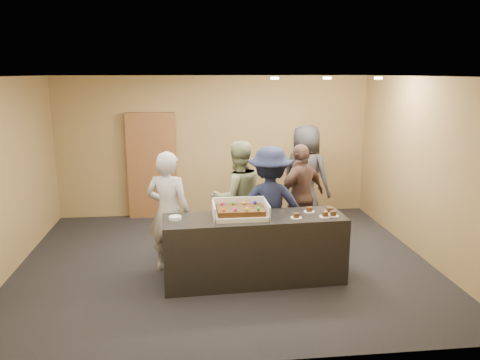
{
  "coord_description": "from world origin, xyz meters",
  "views": [
    {
      "loc": [
        -0.5,
        -6.49,
        2.75
      ],
      "look_at": [
        0.23,
        0.0,
        1.25
      ],
      "focal_mm": 35.0,
      "sensor_mm": 36.0,
      "label": 1
    }
  ],
  "objects_px": {
    "sheet_cake": "(241,210)",
    "person_sage_man": "(238,198)",
    "person_dark_suit": "(305,177)",
    "person_brown_extra": "(301,196)",
    "cake_box": "(240,213)",
    "storage_cabinet": "(152,166)",
    "plate_stack": "(175,218)",
    "person_navy_man": "(270,206)",
    "person_server_grey": "(168,212)",
    "serving_counter": "(254,249)"
  },
  "relations": [
    {
      "from": "storage_cabinet",
      "to": "cake_box",
      "type": "distance_m",
      "value": 3.34
    },
    {
      "from": "serving_counter",
      "to": "person_sage_man",
      "type": "bearing_deg",
      "value": 93.28
    },
    {
      "from": "person_navy_man",
      "to": "person_dark_suit",
      "type": "relative_size",
      "value": 0.93
    },
    {
      "from": "sheet_cake",
      "to": "person_brown_extra",
      "type": "distance_m",
      "value": 1.67
    },
    {
      "from": "serving_counter",
      "to": "person_server_grey",
      "type": "relative_size",
      "value": 1.39
    },
    {
      "from": "sheet_cake",
      "to": "person_dark_suit",
      "type": "bearing_deg",
      "value": 56.87
    },
    {
      "from": "storage_cabinet",
      "to": "person_brown_extra",
      "type": "distance_m",
      "value": 3.09
    },
    {
      "from": "serving_counter",
      "to": "cake_box",
      "type": "relative_size",
      "value": 3.35
    },
    {
      "from": "cake_box",
      "to": "person_server_grey",
      "type": "xyz_separation_m",
      "value": [
        -0.95,
        0.42,
        -0.09
      ]
    },
    {
      "from": "person_brown_extra",
      "to": "person_dark_suit",
      "type": "relative_size",
      "value": 0.89
    },
    {
      "from": "storage_cabinet",
      "to": "person_sage_man",
      "type": "relative_size",
      "value": 1.15
    },
    {
      "from": "serving_counter",
      "to": "storage_cabinet",
      "type": "bearing_deg",
      "value": 113.82
    },
    {
      "from": "cake_box",
      "to": "plate_stack",
      "type": "height_order",
      "value": "cake_box"
    },
    {
      "from": "serving_counter",
      "to": "person_brown_extra",
      "type": "distance_m",
      "value": 1.59
    },
    {
      "from": "person_dark_suit",
      "to": "cake_box",
      "type": "bearing_deg",
      "value": 99.74
    },
    {
      "from": "storage_cabinet",
      "to": "cake_box",
      "type": "height_order",
      "value": "storage_cabinet"
    },
    {
      "from": "sheet_cake",
      "to": "person_brown_extra",
      "type": "bearing_deg",
      "value": 47.92
    },
    {
      "from": "person_navy_man",
      "to": "sheet_cake",
      "type": "bearing_deg",
      "value": 58.65
    },
    {
      "from": "person_dark_suit",
      "to": "person_brown_extra",
      "type": "bearing_deg",
      "value": 115.32
    },
    {
      "from": "person_brown_extra",
      "to": "serving_counter",
      "type": "bearing_deg",
      "value": 20.69
    },
    {
      "from": "person_sage_man",
      "to": "person_dark_suit",
      "type": "distance_m",
      "value": 1.75
    },
    {
      "from": "cake_box",
      "to": "sheet_cake",
      "type": "height_order",
      "value": "cake_box"
    },
    {
      "from": "cake_box",
      "to": "plate_stack",
      "type": "distance_m",
      "value": 0.85
    },
    {
      "from": "person_navy_man",
      "to": "storage_cabinet",
      "type": "bearing_deg",
      "value": -45.13
    },
    {
      "from": "person_sage_man",
      "to": "person_brown_extra",
      "type": "xyz_separation_m",
      "value": [
        1.04,
        0.19,
        -0.05
      ]
    },
    {
      "from": "cake_box",
      "to": "sheet_cake",
      "type": "relative_size",
      "value": 1.17
    },
    {
      "from": "storage_cabinet",
      "to": "plate_stack",
      "type": "bearing_deg",
      "value": -80.57
    },
    {
      "from": "cake_box",
      "to": "plate_stack",
      "type": "xyz_separation_m",
      "value": [
        -0.85,
        -0.02,
        -0.03
      ]
    },
    {
      "from": "person_brown_extra",
      "to": "cake_box",
      "type": "bearing_deg",
      "value": 14.96
    },
    {
      "from": "serving_counter",
      "to": "person_navy_man",
      "type": "bearing_deg",
      "value": 59.99
    },
    {
      "from": "person_server_grey",
      "to": "serving_counter",
      "type": "bearing_deg",
      "value": 177.97
    },
    {
      "from": "person_brown_extra",
      "to": "person_dark_suit",
      "type": "xyz_separation_m",
      "value": [
        0.3,
        0.93,
        0.1
      ]
    },
    {
      "from": "plate_stack",
      "to": "person_sage_man",
      "type": "distance_m",
      "value": 1.39
    },
    {
      "from": "cake_box",
      "to": "person_dark_suit",
      "type": "xyz_separation_m",
      "value": [
        1.41,
        2.14,
        -0.02
      ]
    },
    {
      "from": "sheet_cake",
      "to": "person_sage_man",
      "type": "distance_m",
      "value": 1.05
    },
    {
      "from": "sheet_cake",
      "to": "person_dark_suit",
      "type": "height_order",
      "value": "person_dark_suit"
    },
    {
      "from": "person_server_grey",
      "to": "person_sage_man",
      "type": "distance_m",
      "value": 1.19
    },
    {
      "from": "sheet_cake",
      "to": "person_navy_man",
      "type": "xyz_separation_m",
      "value": [
        0.5,
        0.61,
        -0.13
      ]
    },
    {
      "from": "serving_counter",
      "to": "sheet_cake",
      "type": "distance_m",
      "value": 0.58
    },
    {
      "from": "serving_counter",
      "to": "person_dark_suit",
      "type": "xyz_separation_m",
      "value": [
        1.23,
        2.17,
        0.48
      ]
    },
    {
      "from": "storage_cabinet",
      "to": "plate_stack",
      "type": "relative_size",
      "value": 12.44
    },
    {
      "from": "plate_stack",
      "to": "person_sage_man",
      "type": "height_order",
      "value": "person_sage_man"
    },
    {
      "from": "plate_stack",
      "to": "person_sage_man",
      "type": "bearing_deg",
      "value": 48.26
    },
    {
      "from": "person_server_grey",
      "to": "person_navy_man",
      "type": "distance_m",
      "value": 1.46
    },
    {
      "from": "cake_box",
      "to": "person_server_grey",
      "type": "distance_m",
      "value": 1.05
    },
    {
      "from": "sheet_cake",
      "to": "person_dark_suit",
      "type": "xyz_separation_m",
      "value": [
        1.41,
        2.17,
        -0.07
      ]
    },
    {
      "from": "storage_cabinet",
      "to": "person_dark_suit",
      "type": "relative_size",
      "value": 1.09
    },
    {
      "from": "sheet_cake",
      "to": "person_sage_man",
      "type": "bearing_deg",
      "value": 85.92
    },
    {
      "from": "serving_counter",
      "to": "person_brown_extra",
      "type": "bearing_deg",
      "value": 50.22
    },
    {
      "from": "person_sage_man",
      "to": "person_dark_suit",
      "type": "relative_size",
      "value": 0.94
    }
  ]
}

